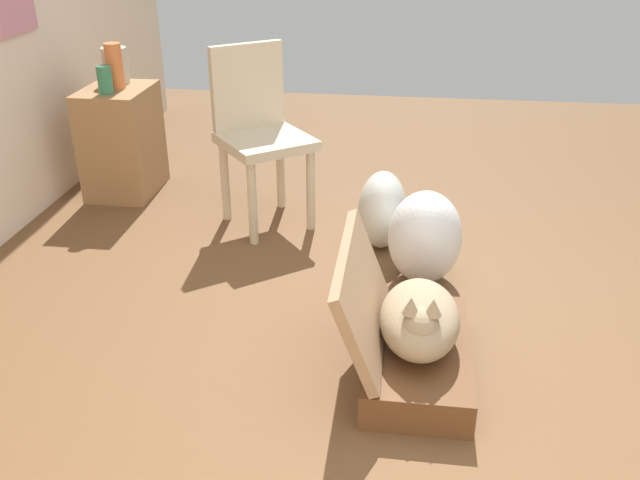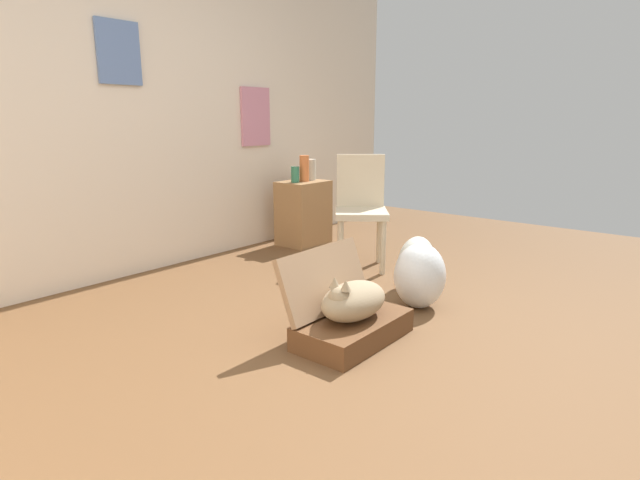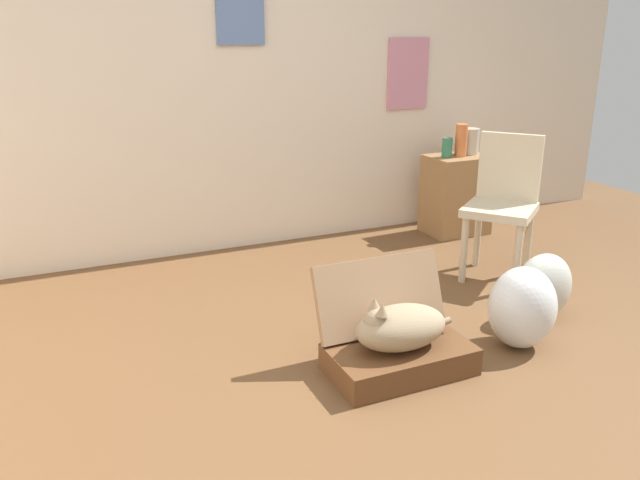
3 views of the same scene
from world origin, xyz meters
name	(u,v)px [view 1 (image 1 of 3)]	position (x,y,z in m)	size (l,w,h in m)	color
ground_plane	(467,376)	(0.00, 0.00, 0.00)	(7.68, 7.68, 0.00)	brown
suitcase_base	(417,357)	(0.00, 0.18, 0.06)	(0.66, 0.36, 0.13)	brown
suitcase_lid	(362,295)	(0.00, 0.38, 0.31)	(0.66, 0.36, 0.04)	#9B7756
cat	(420,319)	(-0.01, 0.18, 0.23)	(0.52, 0.27, 0.25)	#998466
plastic_bag_white	(425,237)	(0.68, 0.16, 0.21)	(0.34, 0.32, 0.42)	silver
plastic_bag_clear	(382,210)	(1.00, 0.36, 0.19)	(0.34, 0.23, 0.37)	silver
side_table	(122,141)	(1.50, 1.85, 0.30)	(0.45, 0.35, 0.60)	olive
vase_tall	(105,80)	(1.38, 1.85, 0.67)	(0.08, 0.08, 0.14)	#2D7051
vase_short	(115,65)	(1.61, 1.88, 0.70)	(0.14, 0.14, 0.20)	#B7AD99
vase_round	(115,66)	(1.50, 1.84, 0.72)	(0.09, 0.09, 0.24)	#CC6B38
chair	(259,130)	(1.22, 0.99, 0.49)	(0.57, 0.57, 0.89)	beige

